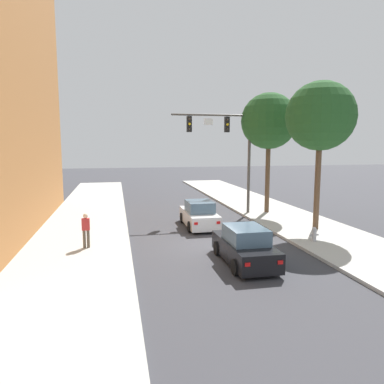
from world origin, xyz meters
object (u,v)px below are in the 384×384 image
Objects in this scene: traffic_signal_mast at (228,140)px; street_tree_nearest at (321,117)px; fire_hydrant at (314,234)px; car_following_black at (245,247)px; car_lead_white at (199,215)px; street_tree_second at (269,121)px; pedestrian_sidewalk_left_walker at (86,229)px.

street_tree_nearest reaches higher than traffic_signal_mast.
car_following_black is at bearing -154.48° from fire_hydrant.
car_lead_white is 1.00× the size of car_following_black.
traffic_signal_mast is 0.89× the size of street_tree_second.
street_tree_second is at bearing 29.18° from pedestrian_sidewalk_left_walker.
car_following_black is 0.51× the size of street_tree_nearest.
pedestrian_sidewalk_left_walker is at bearing 174.28° from fire_hydrant.
car_following_black is 9.51m from street_tree_nearest.
traffic_signal_mast is at bearing 36.94° from pedestrian_sidewalk_left_walker.
car_lead_white is 7.02m from car_following_black.
street_tree_nearest is 0.99× the size of street_tree_second.
street_tree_nearest is (12.68, 1.30, 5.46)m from pedestrian_sidewalk_left_walker.
car_lead_white is at bearing 92.91° from car_following_black.
car_lead_white is at bearing 134.81° from fire_hydrant.
pedestrian_sidewalk_left_walker reaches higher than car_lead_white.
fire_hydrant is at bearing -122.09° from street_tree_nearest.
street_tree_nearest reaches higher than fire_hydrant.
car_lead_white is at bearing -152.51° from street_tree_second.
car_lead_white is 5.91× the size of fire_hydrant.
car_following_black is at bearing -87.09° from car_lead_white.
street_tree_second reaches higher than pedestrian_sidewalk_left_walker.
traffic_signal_mast is 1.77× the size of car_following_black.
street_tree_second reaches higher than car_lead_white.
traffic_signal_mast is at bearing 48.13° from car_lead_white.
pedestrian_sidewalk_left_walker is (-6.68, 3.26, 0.34)m from car_following_black.
fire_hydrant is (2.07, -7.96, -4.79)m from traffic_signal_mast.
fire_hydrant is (11.16, -1.12, -0.56)m from pedestrian_sidewalk_left_walker.
car_following_black is 2.59× the size of pedestrian_sidewalk_left_walker.
street_tree_second is (5.31, 9.96, 5.84)m from car_following_black.
pedestrian_sidewalk_left_walker is 0.20× the size of street_tree_nearest.
street_tree_nearest is (3.58, -5.54, 1.23)m from traffic_signal_mast.
car_following_black is at bearing -118.08° from street_tree_second.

